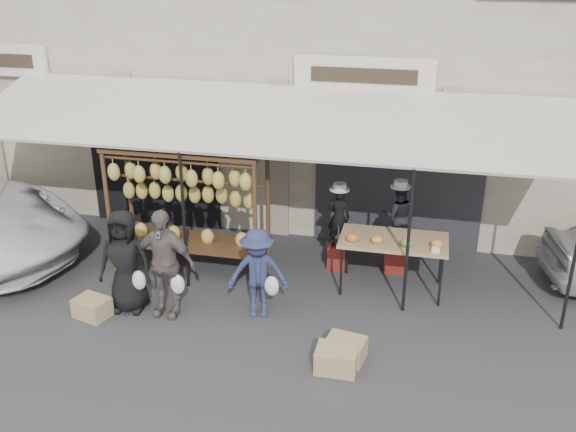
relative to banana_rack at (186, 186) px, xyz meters
name	(u,v)px	position (x,y,z in m)	size (l,w,h in m)	color
ground_plane	(225,331)	(1.12, -1.61, -1.57)	(90.00, 90.00, 0.00)	#2D2D30
shophouse	(312,22)	(1.12, 4.88, 2.07)	(24.00, 6.15, 7.30)	beige
awning	(263,120)	(1.13, 0.66, 1.00)	(10.00, 2.35, 2.92)	beige
banana_rack	(186,186)	(0.00, 0.00, 0.00)	(2.60, 0.90, 2.24)	#3E2817
produce_table	(393,242)	(3.38, 0.13, -0.71)	(1.70, 0.90, 1.04)	tan
vendor_left	(339,217)	(2.42, 0.70, -0.61)	(0.39, 0.25, 1.06)	black
vendor_right	(398,215)	(3.40, 0.82, -0.54)	(0.53, 0.41, 1.08)	black
customer_left	(125,261)	(-0.50, -1.34, -0.76)	(0.80, 0.52, 1.63)	black
customer_mid	(164,263)	(0.11, -1.33, -0.72)	(1.00, 0.42, 1.71)	#645A54
customer_right	(258,273)	(1.49, -1.07, -0.87)	(0.91, 0.53, 1.41)	navy
stool_left	(337,257)	(2.42, 0.70, -1.36)	(0.31, 0.31, 0.43)	maroon
stool_right	(395,258)	(3.40, 0.82, -1.33)	(0.35, 0.35, 0.49)	maroon
crate_near_a	(336,359)	(2.85, -2.16, -1.41)	(0.54, 0.41, 0.33)	tan
crate_near_b	(346,349)	(2.93, -1.90, -1.42)	(0.52, 0.39, 0.31)	tan
crate_far	(92,308)	(-0.95, -1.67, -1.42)	(0.50, 0.38, 0.30)	tan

